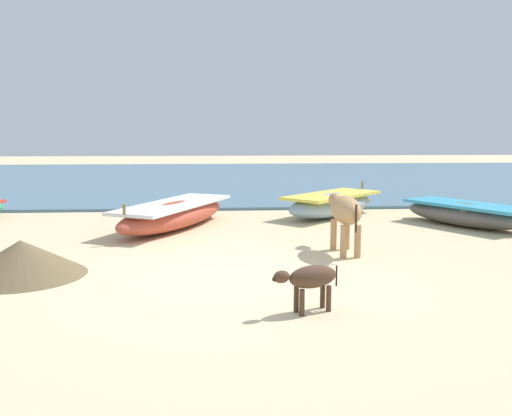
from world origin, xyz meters
name	(u,v)px	position (x,y,z in m)	size (l,w,h in m)	color
ground	(229,277)	(0.00, 0.00, 0.00)	(80.00, 80.00, 0.00)	beige
sea_water	(222,178)	(0.00, 16.65, 0.04)	(60.00, 20.00, 0.08)	slate
fishing_boat_1	(174,214)	(-1.14, 4.13, 0.31)	(2.78, 4.14, 0.77)	#B74733
fishing_boat_2	(466,214)	(5.44, 3.92, 0.29)	(2.49, 3.17, 0.72)	#5B5651
fishing_boat_4	(332,204)	(2.71, 5.52, 0.31)	(3.15, 3.14, 0.78)	#8CA5B7
cow_adult_tan	(345,212)	(2.07, 1.45, 0.73)	(0.50, 1.58, 1.02)	tan
calf_near_dark	(311,279)	(0.94, -1.58, 0.41)	(0.85, 0.47, 0.57)	#4C3323
debris_pile_1	(21,258)	(-3.06, 0.29, 0.27)	(1.87, 1.87, 0.54)	brown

